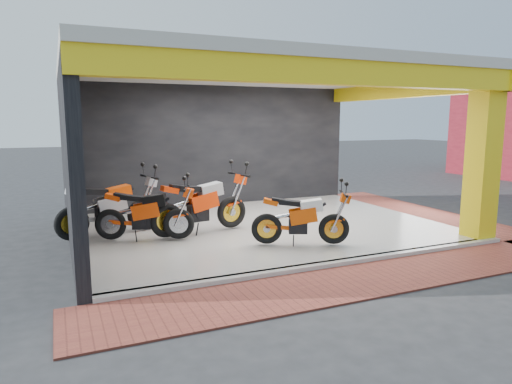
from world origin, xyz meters
The scene contains 15 objects.
ground centered at (0.00, 0.00, 0.00)m, with size 80.00×80.00×0.00m, color #2D2D30.
showroom_floor centered at (0.00, 2.00, 0.05)m, with size 8.00×6.00×0.10m, color silver.
showroom_ceiling centered at (0.00, 2.00, 3.60)m, with size 8.40×6.40×0.20m, color beige.
back_wall centered at (0.00, 5.10, 1.75)m, with size 8.20×0.20×3.50m, color black.
left_wall centered at (-4.10, 2.00, 1.75)m, with size 0.20×6.20×3.50m, color black.
corner_column centered at (3.75, -0.75, 1.75)m, with size 0.50×0.50×3.50m, color yellow.
header_beam_front centered at (0.00, -1.00, 3.30)m, with size 8.40×0.30×0.40m, color yellow.
header_beam_right centered at (4.00, 2.00, 3.30)m, with size 0.30×6.40×0.40m, color yellow.
floor_kerb centered at (0.00, -1.02, 0.05)m, with size 8.00×0.20×0.10m, color silver.
paver_front centered at (0.00, -1.80, 0.01)m, with size 9.00×1.40×0.03m, color #9A4232.
paver_right centered at (4.80, 2.00, 0.01)m, with size 1.40×7.00×0.03m, color #9A4232.
moto_hero centered at (0.56, -0.14, 0.72)m, with size 2.03×0.75×1.24m, color #E54E09, non-canonical shape.
moto_row_a centered at (-0.79, 1.95, 0.84)m, with size 2.41×0.89×1.47m, color #FF3A0A, non-canonical shape.
moto_row_b centered at (-2.13, 1.46, 0.75)m, with size 2.12×0.79×1.30m, color #FF470A, non-canonical shape.
moto_row_c centered at (-2.66, 2.59, 0.81)m, with size 2.34×0.86×1.43m, color #A4A6AC, non-canonical shape.
Camera 1 is at (-4.34, -7.48, 2.53)m, focal length 32.00 mm.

